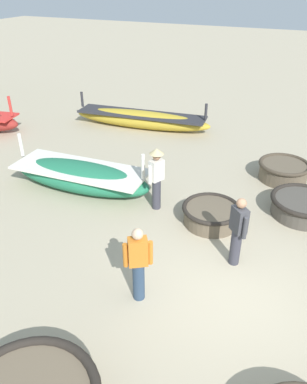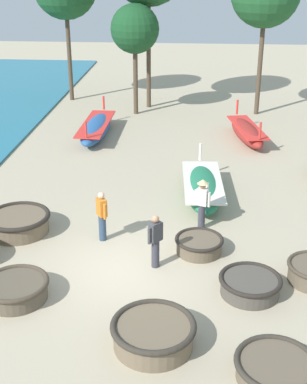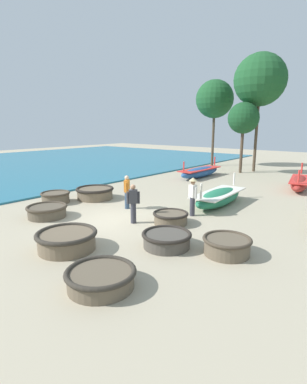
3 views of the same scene
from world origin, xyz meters
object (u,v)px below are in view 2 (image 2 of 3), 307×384
at_px(coracle_far_right, 199,244).
at_px(fisherman_hauling, 202,201).
at_px(coracle_weathered, 16,289).
at_px(long_boat_white_hull, 203,187).
at_px(tree_right_mid, 135,29).
at_px(long_boat_ochre_hull, 96,128).
at_px(coracle_center, 153,333).
at_px(coracle_front_left, 250,285).
at_px(coracle_front_right, 18,222).
at_px(fisherman_crouching, 155,240).
at_px(fisherman_standing_right, 102,215).
at_px(long_boat_red_hull, 247,132).
at_px(coracle_far_left, 276,369).

distance_m(coracle_far_right, fisherman_hauling, 1.64).
xyz_separation_m(coracle_weathered, fisherman_hauling, (4.64, 4.11, 0.68)).
distance_m(long_boat_white_hull, tree_right_mid, 11.82).
height_order(long_boat_ochre_hull, tree_right_mid, tree_right_mid).
height_order(coracle_center, coracle_far_right, coracle_center).
xyz_separation_m(coracle_front_left, tree_right_mid, (-4.68, 16.33, 4.11)).
xyz_separation_m(coracle_front_right, long_boat_white_hull, (5.69, 3.00, 0.06)).
relative_size(long_boat_ochre_hull, long_boat_white_hull, 1.15).
distance_m(coracle_far_right, tree_right_mid, 15.33).
xyz_separation_m(coracle_center, fisherman_crouching, (-0.20, 3.25, 0.51)).
distance_m(coracle_front_right, long_boat_white_hull, 6.43).
bearing_deg(fisherman_crouching, coracle_weathered, -152.34).
distance_m(long_boat_white_hull, fisherman_crouching, 4.87).
xyz_separation_m(fisherman_standing_right, fisherman_hauling, (2.97, 0.97, 0.12)).
height_order(coracle_front_left, coracle_weathered, coracle_weathered).
distance_m(long_boat_red_hull, fisherman_hauling, 9.02).
relative_size(coracle_far_right, fisherman_standing_right, 0.90).
relative_size(coracle_weathered, tree_right_mid, 0.30).
bearing_deg(coracle_front_left, long_boat_white_hull, 101.48).
xyz_separation_m(coracle_front_right, coracle_center, (4.58, -4.92, -0.01)).
height_order(coracle_far_left, tree_right_mid, tree_right_mid).
bearing_deg(fisherman_crouching, fisherman_hauling, 61.55).
bearing_deg(tree_right_mid, fisherman_standing_right, -87.93).
bearing_deg(coracle_weathered, fisherman_standing_right, 61.96).
distance_m(long_boat_ochre_hull, long_boat_red_hull, 7.02).
xyz_separation_m(coracle_far_left, coracle_weathered, (-6.12, 2.30, 0.02)).
distance_m(coracle_front_left, fisherman_hauling, 3.72).
bearing_deg(long_boat_red_hull, coracle_weathered, -117.64).
xyz_separation_m(coracle_front_right, long_boat_ochre_hull, (0.73, 9.55, 0.06)).
bearing_deg(long_boat_red_hull, coracle_center, -102.46).
distance_m(coracle_front_right, coracle_weathered, 3.58).
xyz_separation_m(long_boat_white_hull, fisherman_crouching, (-1.32, -4.67, 0.44)).
distance_m(fisherman_hauling, tree_right_mid, 13.78).
bearing_deg(fisherman_hauling, long_boat_ochre_hull, 118.98).
relative_size(coracle_front_left, long_boat_ochre_hull, 0.34).
relative_size(coracle_front_right, long_boat_red_hull, 0.48).
xyz_separation_m(coracle_far_left, fisherman_hauling, (-1.48, 6.41, 0.70)).
height_order(coracle_weathered, fisherman_hauling, fisherman_hauling).
distance_m(coracle_far_left, coracle_center, 2.68).
bearing_deg(fisherman_standing_right, coracle_far_right, -9.90).
relative_size(coracle_center, coracle_far_right, 1.35).
bearing_deg(fisherman_crouching, fisherman_standing_right, 140.96).
bearing_deg(long_boat_ochre_hull, long_boat_red_hull, -0.94).
relative_size(coracle_weathered, fisherman_crouching, 1.08).
relative_size(coracle_center, fisherman_standing_right, 1.21).
xyz_separation_m(coracle_center, fisherman_hauling, (1.07, 5.59, 0.63)).
bearing_deg(coracle_center, coracle_front_right, 132.93).
bearing_deg(long_boat_white_hull, long_boat_red_hull, 72.27).
bearing_deg(fisherman_standing_right, coracle_center, -67.71).
bearing_deg(fisherman_hauling, coracle_front_left, -70.55).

